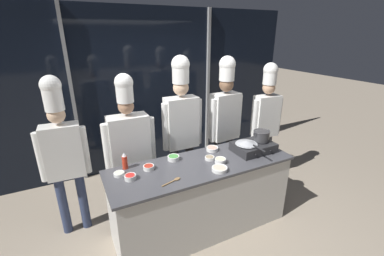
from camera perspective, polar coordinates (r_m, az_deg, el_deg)
The scene contains 21 objects.
ground_plane at distance 3.48m, azimuth 2.00°, elevation -20.96°, with size 24.00×24.00×0.00m, color gray.
window_wall_back at distance 4.50m, azimuth -9.89°, elevation 8.03°, with size 5.52×0.09×2.70m.
demo_counter at distance 3.20m, azimuth 2.10°, elevation -14.93°, with size 2.15×0.72×0.90m.
portable_stove at distance 3.32m, azimuth 13.47°, elevation -4.09°, with size 0.50×0.37×0.12m.
frying_pan at distance 3.21m, azimuth 12.08°, elevation -3.13°, with size 0.28×0.47×0.05m.
stock_pot at distance 3.34m, azimuth 15.17°, elevation -1.63°, with size 0.23×0.20×0.13m.
squeeze_bottle_chili at distance 2.91m, azimuth -14.72°, elevation -7.12°, with size 0.06×0.06×0.19m.
prep_bowl_noodles at distance 2.97m, azimuth 6.32°, elevation -7.17°, with size 0.13×0.13×0.06m.
prep_bowl_chili_flakes at distance 2.87m, azimuth -9.60°, elevation -8.57°, with size 0.12×0.12×0.05m.
prep_bowl_shrimp at distance 3.26m, azimuth 4.51°, elevation -4.59°, with size 0.15×0.15×0.05m.
prep_bowl_scallions at distance 3.03m, azimuth -4.13°, elevation -6.57°, with size 0.14×0.14×0.05m.
prep_bowl_chicken at distance 2.82m, azimuth 6.15°, elevation -8.97°, with size 0.17×0.17×0.04m.
prep_bowl_bean_sprouts at distance 2.83m, azimuth -15.90°, elevation -9.74°, with size 0.11×0.11×0.04m.
prep_bowl_bell_pepper at distance 2.73m, azimuth -13.57°, elevation -10.50°, with size 0.12×0.12×0.05m.
prep_bowl_mushrooms at distance 3.05m, azimuth 3.95°, elevation -6.62°, with size 0.11×0.11×0.04m.
serving_spoon_slotted at distance 2.65m, azimuth -3.86°, elevation -11.48°, with size 0.23×0.09×0.02m.
chef_head at distance 3.17m, azimuth -26.79°, elevation -4.08°, with size 0.52×0.23×1.91m.
chef_sous at distance 3.19m, azimuth -13.76°, elevation -3.05°, with size 0.63×0.25×1.88m.
chef_line at distance 3.38m, azimuth -2.37°, elevation 1.63°, with size 0.56×0.23×2.05m.
chef_pastry at distance 3.71m, azimuth 7.36°, elevation 3.01°, with size 0.54×0.24×2.01m.
chef_apprentice at distance 4.08m, azimuth 16.15°, elevation 2.98°, with size 0.51×0.23×1.90m.
Camera 1 is at (-1.28, -2.27, 2.31)m, focal length 24.00 mm.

